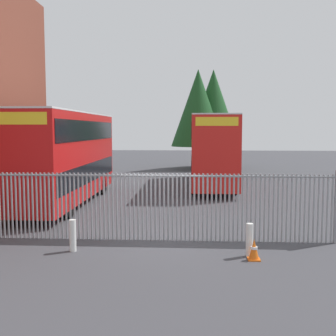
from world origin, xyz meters
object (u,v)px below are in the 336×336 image
(double_decker_bus_near_gate, at_px, (65,154))
(bollard_center_front, at_px, (249,240))
(traffic_cone_by_gate, at_px, (254,250))
(bollard_near_left, at_px, (73,235))
(double_decker_bus_behind_fence_left, at_px, (212,148))

(double_decker_bus_near_gate, height_order, bollard_center_front, double_decker_bus_near_gate)
(double_decker_bus_near_gate, relative_size, traffic_cone_by_gate, 18.32)
(double_decker_bus_near_gate, bearing_deg, bollard_center_front, -45.96)
(traffic_cone_by_gate, bearing_deg, bollard_near_left, 174.25)
(bollard_near_left, xyz_separation_m, traffic_cone_by_gate, (5.25, -0.53, -0.19))
(double_decker_bus_behind_fence_left, xyz_separation_m, traffic_cone_by_gate, (0.52, -14.96, -2.13))
(bollard_center_front, bearing_deg, double_decker_bus_behind_fence_left, 91.70)
(double_decker_bus_behind_fence_left, distance_m, bollard_near_left, 15.31)
(double_decker_bus_near_gate, distance_m, bollard_center_front, 11.38)
(double_decker_bus_near_gate, height_order, traffic_cone_by_gate, double_decker_bus_near_gate)
(bollard_near_left, bearing_deg, traffic_cone_by_gate, -5.75)
(bollard_near_left, distance_m, bollard_center_front, 5.18)
(double_decker_bus_behind_fence_left, distance_m, traffic_cone_by_gate, 15.12)
(double_decker_bus_behind_fence_left, height_order, traffic_cone_by_gate, double_decker_bus_behind_fence_left)
(double_decker_bus_near_gate, relative_size, bollard_center_front, 11.38)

